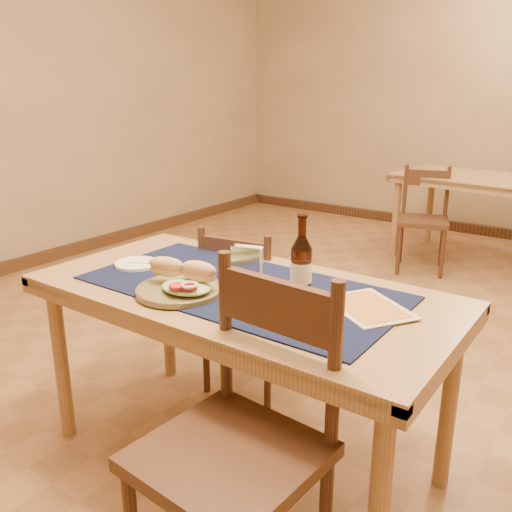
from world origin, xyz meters
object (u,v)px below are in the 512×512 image
Objects in this scene: back_table at (497,188)px; chair_main_near at (240,441)px; main_table at (241,308)px; beer_bottle at (301,266)px; chair_main_far at (248,306)px; napkin_holder at (247,261)px; sandwich_plate at (182,284)px.

chair_main_near is (0.17, -3.74, -0.15)m from back_table.
chair_main_near is at bearing -53.16° from main_table.
beer_bottle is at bearing 104.33° from chair_main_near.
chair_main_far is (-0.50, -2.80, -0.22)m from back_table.
beer_bottle is at bearing -89.53° from back_table.
chair_main_near reaches higher than back_table.
napkin_holder is (0.24, -0.33, 0.36)m from chair_main_far.
back_table is 1.71× the size of chair_main_near.
chair_main_near is (0.66, -0.94, 0.07)m from chair_main_far.
chair_main_near reaches higher than main_table.
main_table is 0.20m from napkin_holder.
sandwich_plate is at bearing -102.87° from napkin_holder.
chair_main_near is at bearing -75.67° from beer_bottle.
back_table is at bearing 79.91° from chair_main_far.
beer_bottle reaches higher than sandwich_plate.
chair_main_far is at bearing 123.39° from main_table.
back_table is at bearing 90.47° from beer_bottle.
back_table is 3.20m from beer_bottle.
napkin_holder is at bearing 116.45° from main_table.
chair_main_far is 1.15m from chair_main_near.
main_table is at bearing -56.61° from chair_main_far.
main_table is at bearing -93.46° from back_table.
napkin_holder is at bearing -54.21° from chair_main_far.
sandwich_plate is (0.17, -0.63, 0.34)m from chair_main_far.
back_table is 5.41× the size of sandwich_plate.
beer_bottle is at bearing 34.28° from sandwich_plate.
chair_main_far is at bearing 104.87° from sandwich_plate.
chair_main_near reaches higher than chair_main_far.
chair_main_near is 3.42× the size of beer_bottle.
sandwich_plate is at bearing 148.23° from chair_main_near.
napkin_holder reaches higher than chair_main_far.
sandwich_plate is (-0.13, -0.18, 0.12)m from main_table.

